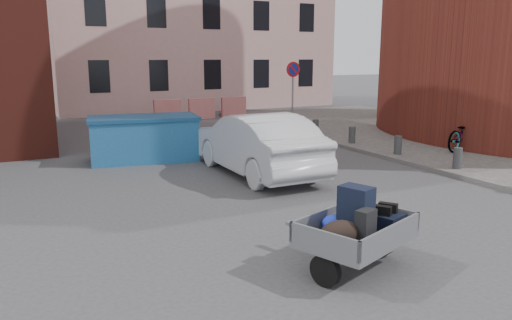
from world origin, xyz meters
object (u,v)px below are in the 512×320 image
dumpster (144,138)px  silver_car (256,144)px  bicycle (465,133)px  trailer (356,229)px

dumpster → silver_car: 3.68m
dumpster → bicycle: 9.75m
silver_car → bicycle: 6.99m
trailer → dumpster: 8.95m
silver_car → dumpster: bearing=-54.6°
silver_car → trailer: bearing=76.3°
trailer → dumpster: (-0.69, 8.93, 0.04)m
silver_car → bicycle: bearing=175.7°
dumpster → silver_car: bearing=-45.3°
dumpster → bicycle: size_ratio=1.65×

